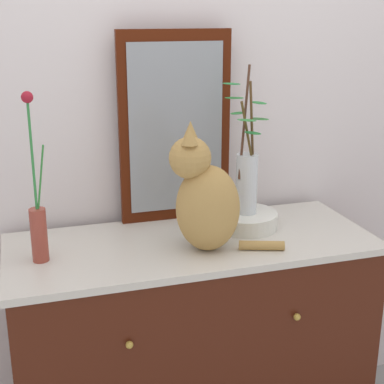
{
  "coord_description": "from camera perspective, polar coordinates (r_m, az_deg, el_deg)",
  "views": [
    {
      "loc": [
        -0.55,
        -1.79,
        1.7
      ],
      "look_at": [
        0.0,
        0.0,
        1.11
      ],
      "focal_mm": 53.59,
      "sensor_mm": 36.0,
      "label": 1
    }
  ],
  "objects": [
    {
      "name": "vase_slim_green",
      "position": [
        1.89,
        -15.08,
        -2.83
      ],
      "size": [
        0.06,
        0.05,
        0.55
      ],
      "color": "brown",
      "rests_on": "sideboard"
    },
    {
      "name": "sideboard",
      "position": [
        2.25,
        0.0,
        -15.82
      ],
      "size": [
        1.29,
        0.55,
        0.93
      ],
      "color": "#40170B",
      "rests_on": "ground_plane"
    },
    {
      "name": "cat_sitting",
      "position": [
        1.9,
        1.28,
        -0.57
      ],
      "size": [
        0.38,
        0.24,
        0.43
      ],
      "color": "#AF8847",
      "rests_on": "sideboard"
    },
    {
      "name": "bowl_porcelain",
      "position": [
        2.15,
        5.35,
        -2.77
      ],
      "size": [
        0.24,
        0.24,
        0.06
      ],
      "primitive_type": "cylinder",
      "color": "white",
      "rests_on": "sideboard"
    },
    {
      "name": "wall_back",
      "position": [
        2.24,
        -2.58,
        7.24
      ],
      "size": [
        4.4,
        0.08,
        2.6
      ],
      "primitive_type": "cube",
      "color": "silver",
      "rests_on": "ground_plane"
    },
    {
      "name": "mirror_leaning",
      "position": [
        2.15,
        -1.67,
        6.4
      ],
      "size": [
        0.43,
        0.03,
        0.71
      ],
      "color": "#461606",
      "rests_on": "sideboard"
    },
    {
      "name": "vase_glass_clear",
      "position": [
        2.1,
        5.46,
        1.58
      ],
      "size": [
        0.15,
        0.19,
        0.54
      ],
      "color": "silver",
      "rests_on": "bowl_porcelain"
    }
  ]
}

